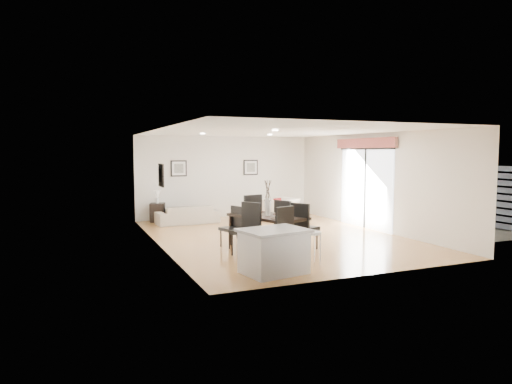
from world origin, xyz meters
name	(u,v)px	position (x,y,z in m)	size (l,w,h in m)	color
ground	(276,236)	(0.00, 0.00, 0.00)	(8.00, 8.00, 0.00)	#B47949
wall_back	(226,177)	(0.00, 4.00, 1.35)	(6.00, 0.04, 2.70)	silver
wall_front	(373,199)	(0.00, -4.00, 1.35)	(6.00, 0.04, 2.70)	silver
wall_left	(158,188)	(-3.00, 0.00, 1.35)	(0.04, 8.00, 2.70)	silver
wall_right	(373,181)	(3.00, 0.00, 1.35)	(0.04, 8.00, 2.70)	silver
ceiling	(276,131)	(0.00, 0.00, 2.70)	(6.00, 8.00, 0.02)	white
sofa	(187,215)	(-1.58, 2.96, 0.27)	(1.87, 0.73, 0.55)	gray
armchair	(279,210)	(1.23, 2.43, 0.36)	(1.09, 0.96, 0.71)	beige
courtyard_plant_a	(465,217)	(5.57, -0.88, 0.30)	(0.55, 0.48, 0.61)	#3B5D27
courtyard_plant_b	(422,208)	(5.87, 1.17, 0.34)	(0.38, 0.38, 0.68)	#3B5D27
dining_table	(268,219)	(-0.78, -1.23, 0.68)	(1.48, 2.01, 0.75)	black
dining_chair_wnear	(248,226)	(-1.43, -1.63, 0.62)	(0.68, 0.68, 1.10)	black
dining_chair_wfar	(234,224)	(-1.43, -0.75, 0.52)	(0.52, 0.52, 0.93)	black
dining_chair_enear	(303,224)	(-0.14, -1.72, 0.59)	(0.63, 0.63, 1.06)	black
dining_chair_efar	(285,219)	(-0.14, -0.82, 0.58)	(0.63, 0.63, 1.03)	black
dining_chair_head	(289,230)	(-0.81, -2.34, 0.59)	(0.60, 0.60, 1.06)	black
dining_chair_foot	(250,214)	(-0.76, -0.12, 0.63)	(0.60, 0.60, 1.13)	black
vase	(268,201)	(-0.78, -1.23, 1.08)	(1.03, 1.58, 0.80)	white
coffee_table	(184,215)	(-1.58, 3.34, 0.22)	(1.11, 0.67, 0.44)	black
side_table	(158,213)	(-2.36, 3.68, 0.29)	(0.44, 0.44, 0.59)	black
table_lamp	(157,195)	(-2.36, 3.68, 0.84)	(0.21, 0.21, 0.40)	white
cushion	(277,203)	(1.13, 2.32, 0.57)	(0.32, 0.10, 0.32)	maroon
kitchen_island	(274,251)	(-1.56, -3.23, 0.41)	(1.28, 1.06, 0.80)	silver
bar_stool	(313,237)	(-0.77, -3.23, 0.60)	(0.32, 0.32, 0.70)	silver
framed_print_back_left	(179,168)	(-1.60, 3.97, 1.65)	(0.52, 0.04, 0.52)	black
framed_print_back_right	(251,167)	(0.90, 3.97, 1.65)	(0.52, 0.04, 0.52)	black
framed_print_left_wall	(161,175)	(-2.97, -0.20, 1.65)	(0.04, 0.52, 0.52)	black
sliding_door	(365,170)	(2.96, 0.30, 1.66)	(0.12, 2.70, 2.57)	white
courtyard	(436,191)	(6.16, 0.87, 0.92)	(6.00, 6.00, 2.00)	gray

